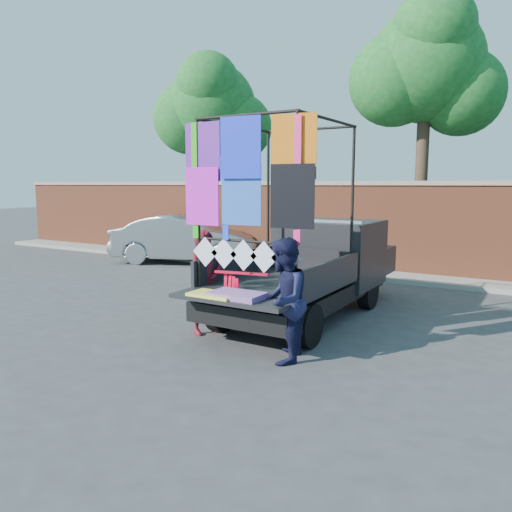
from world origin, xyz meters
The scene contains 10 objects.
ground centered at (0.00, 0.00, 0.00)m, with size 90.00×90.00×0.00m, color #38383A.
brick_wall centered at (0.00, 7.00, 1.33)m, with size 30.00×0.45×2.61m.
curb centered at (0.00, 6.30, 0.06)m, with size 30.00×1.20×0.12m, color gray.
tree_left centered at (-6.48, 8.12, 5.12)m, with size 4.20×3.30×7.05m.
tree_mid centered at (1.02, 8.12, 5.70)m, with size 4.20×3.30×7.73m.
pickup_truck centered at (0.48, 2.21, 0.89)m, with size 2.24×5.63×3.54m.
sedan centered at (-5.75, 5.64, 0.76)m, with size 1.61×4.63×1.53m, color #A8ACAF.
woman centered at (-0.51, -0.23, 0.89)m, with size 0.65×0.42×1.77m, color maroon.
man centered at (1.26, -0.76, 0.89)m, with size 0.87×0.67×1.78m, color #161737.
streamer_bundle centered at (0.28, -0.51, 0.98)m, with size 0.87×0.22×0.61m.
Camera 1 is at (4.50, -6.85, 2.52)m, focal length 35.00 mm.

